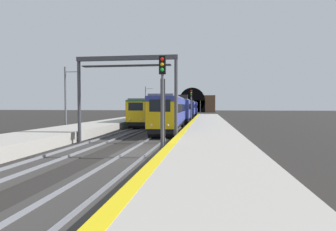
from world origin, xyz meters
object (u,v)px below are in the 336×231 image
object	(u,v)px
train_adjacent_platform	(168,109)
catenary_mast_far	(146,101)
railway_signal_near	(162,98)
railway_signal_far	(200,105)
railway_signal_mid	(191,104)
train_main_approaching	(187,109)
overhead_signal_gantry	(126,78)
catenary_mast_near	(66,99)

from	to	relation	value
train_adjacent_platform	catenary_mast_far	xyz separation A→B (m)	(10.61, 7.42, 1.89)
railway_signal_near	railway_signal_far	world-z (taller)	railway_signal_near
train_adjacent_platform	railway_signal_far	distance (m)	48.95
railway_signal_mid	train_main_approaching	bearing A→B (deg)	-173.14
train_adjacent_platform	railway_signal_far	size ratio (longest dim) A/B	11.22
train_adjacent_platform	overhead_signal_gantry	distance (m)	40.84
train_adjacent_platform	railway_signal_far	bearing A→B (deg)	173.18
train_adjacent_platform	railway_signal_near	xyz separation A→B (m)	(-47.12, -6.27, 1.27)
train_main_approaching	railway_signal_mid	bearing A→B (deg)	5.32
catenary_mast_far	catenary_mast_near	bearing A→B (deg)	179.99
railway_signal_far	catenary_mast_far	xyz separation A→B (m)	(-37.94, 13.70, 1.13)
railway_signal_mid	catenary_mast_near	bearing A→B (deg)	-40.93
train_adjacent_platform	railway_signal_mid	distance (m)	17.86
railway_signal_near	overhead_signal_gantry	world-z (taller)	overhead_signal_gantry
train_main_approaching	railway_signal_mid	xyz separation A→B (m)	(-15.08, -1.81, 1.05)
catenary_mast_near	catenary_mast_far	bearing A→B (deg)	-0.01
train_main_approaching	catenary_mast_far	distance (m)	17.14
railway_signal_mid	catenary_mast_far	distance (m)	30.54
railway_signal_far	railway_signal_mid	bearing A→B (deg)	0.00
train_main_approaching	railway_signal_near	world-z (taller)	railway_signal_near
catenary_mast_near	train_main_approaching	bearing A→B (deg)	-21.06
catenary_mast_near	catenary_mast_far	xyz separation A→B (m)	(43.09, -0.00, 0.31)
train_main_approaching	overhead_signal_gantry	size ratio (longest dim) A/B	8.68
train_main_approaching	train_adjacent_platform	size ratio (longest dim) A/B	1.30
train_adjacent_platform	train_main_approaching	bearing A→B (deg)	70.78
train_main_approaching	railway_signal_far	distance (m)	50.19
railway_signal_near	catenary_mast_near	bearing A→B (deg)	-136.88
train_main_approaching	catenary_mast_far	size ratio (longest dim) A/B	9.03
railway_signal_mid	train_adjacent_platform	bearing A→B (deg)	-159.39
railway_signal_far	catenary_mast_far	world-z (taller)	catenary_mast_far
train_adjacent_platform	overhead_signal_gantry	xyz separation A→B (m)	(-40.66, -2.23, 3.10)
railway_signal_far	overhead_signal_gantry	xyz separation A→B (m)	(-89.21, 4.04, 2.34)
overhead_signal_gantry	train_adjacent_platform	bearing A→B (deg)	3.14
railway_signal_far	catenary_mast_near	size ratio (longest dim) A/B	0.67
overhead_signal_gantry	catenary_mast_near	size ratio (longest dim) A/B	1.12
train_adjacent_platform	catenary_mast_far	distance (m)	13.09
train_adjacent_platform	railway_signal_far	world-z (taller)	railway_signal_far
catenary_mast_near	catenary_mast_far	distance (m)	43.09
train_adjacent_platform	railway_signal_near	distance (m)	47.55
railway_signal_near	train_adjacent_platform	bearing A→B (deg)	-172.42
catenary_mast_near	railway_signal_near	bearing A→B (deg)	-136.88
railway_signal_near	overhead_signal_gantry	xyz separation A→B (m)	(6.46, 4.04, 1.84)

